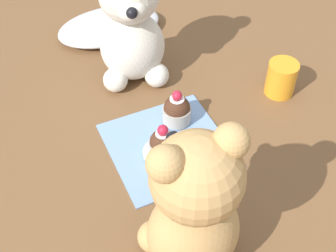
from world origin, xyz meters
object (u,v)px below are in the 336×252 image
(teddy_bear_tan, at_px, (193,207))
(cupcake_near_tan_bear, at_px, (163,143))
(teddy_bear_cream, at_px, (131,26))
(cupcake_near_cream_bear, at_px, (177,110))
(juice_glass, at_px, (281,78))
(saucer_plate, at_px, (163,152))

(teddy_bear_tan, bearing_deg, cupcake_near_tan_bear, -101.89)
(teddy_bear_cream, bearing_deg, cupcake_near_cream_bear, -67.57)
(cupcake_near_cream_bear, bearing_deg, cupcake_near_tan_bear, -131.38)
(teddy_bear_cream, xyz_separation_m, teddy_bear_tan, (-0.08, -0.44, 0.00))
(teddy_bear_cream, relative_size, teddy_bear_tan, 0.98)
(teddy_bear_cream, distance_m, teddy_bear_tan, 0.45)
(cupcake_near_cream_bear, bearing_deg, teddy_bear_tan, -111.04)
(teddy_bear_tan, xyz_separation_m, juice_glass, (0.34, 0.26, -0.10))
(teddy_bear_cream, height_order, juice_glass, teddy_bear_cream)
(teddy_bear_cream, height_order, saucer_plate, teddy_bear_cream)
(teddy_bear_tan, bearing_deg, teddy_bear_cream, -100.02)
(cupcake_near_cream_bear, height_order, cupcake_near_tan_bear, cupcake_near_cream_bear)
(cupcake_near_tan_bear, distance_m, juice_glass, 0.30)
(juice_glass, bearing_deg, saucer_plate, -168.53)
(teddy_bear_cream, relative_size, saucer_plate, 3.59)
(cupcake_near_cream_bear, relative_size, cupcake_near_tan_bear, 1.11)
(teddy_bear_cream, distance_m, saucer_plate, 0.27)
(teddy_bear_cream, bearing_deg, saucer_plate, -84.38)
(cupcake_near_cream_bear, distance_m, saucer_plate, 0.09)
(teddy_bear_tan, relative_size, juice_glass, 3.74)
(teddy_bear_tan, xyz_separation_m, saucer_plate, (0.04, 0.20, -0.12))
(teddy_bear_cream, relative_size, juice_glass, 3.67)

